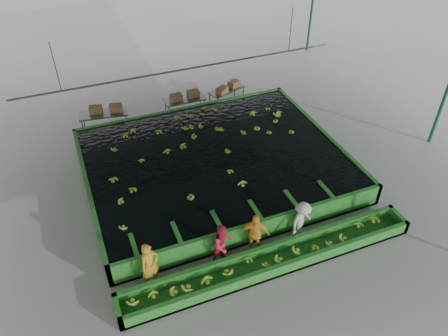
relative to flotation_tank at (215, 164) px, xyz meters
name	(u,v)px	position (x,y,z in m)	size (l,w,h in m)	color
ground	(229,196)	(0.00, -1.50, -0.45)	(80.00, 80.00, 0.00)	gray
shed_roof	(230,77)	(0.00, -1.50, 4.55)	(20.00, 22.00, 0.04)	slate
shed_posts	(229,143)	(0.00, -1.50, 2.05)	(20.00, 22.00, 5.00)	#1A4F2E
flotation_tank	(215,164)	(0.00, 0.00, 0.00)	(10.00, 8.00, 0.90)	#267625
tank_water	(215,156)	(0.00, 0.00, 0.40)	(9.70, 7.70, 0.00)	black
sorting_trough	(272,261)	(0.00, -5.10, -0.20)	(10.00, 1.00, 0.50)	#267625
cableway_rail	(184,69)	(0.00, 3.50, 2.55)	(0.08, 0.08, 14.00)	#59605B
rail_hanger_left	(55,67)	(-5.00, 3.50, 3.55)	(0.04, 0.04, 2.00)	#59605B
rail_hanger_right	(291,30)	(5.00, 3.50, 3.55)	(0.04, 0.04, 2.00)	#59605B
worker_a	(150,265)	(-3.73, -4.30, 0.38)	(0.61, 0.40, 1.67)	gold
worker_b	(223,244)	(-1.37, -4.30, 0.32)	(0.75, 0.58, 1.54)	red
worker_c	(255,234)	(-0.27, -4.30, 0.36)	(0.95, 0.39, 1.61)	#FBAF31
worker_d	(302,220)	(1.48, -4.30, 0.30)	(0.97, 0.56, 1.50)	silver
packing_table_left	(105,122)	(-3.52, 4.75, 0.04)	(2.14, 0.86, 0.97)	#59605B
packing_table_mid	(185,107)	(0.30, 4.72, -0.01)	(1.95, 0.78, 0.89)	#59605B
packing_table_right	(227,97)	(2.54, 4.93, -0.03)	(1.86, 0.74, 0.84)	#59605B
box_stack_left	(106,112)	(-3.38, 4.79, 0.52)	(1.43, 0.40, 0.31)	brown
box_stack_mid	(185,98)	(0.32, 4.76, 0.44)	(1.41, 0.39, 0.30)	brown
box_stack_right	(228,90)	(2.57, 4.83, 0.40)	(1.43, 0.40, 0.31)	brown
floating_bananas	(208,145)	(0.00, 0.80, 0.40)	(8.59, 5.86, 0.12)	#80AD27
trough_bananas	(272,258)	(0.00, -5.10, -0.05)	(8.65, 0.58, 0.12)	#80AD27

